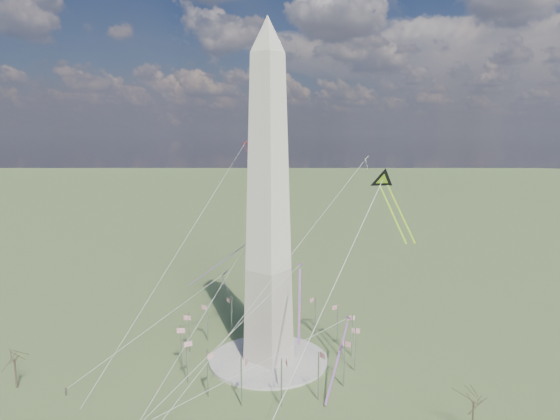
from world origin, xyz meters
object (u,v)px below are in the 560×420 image
Objects in this scene: person_west at (66,391)px; kite_delta_black at (384,184)px; washington_monument at (268,205)px; tree_near at (474,399)px.

person_west is 0.11× the size of kite_delta_black.
person_west is (-30.94, -47.80, -47.00)m from washington_monument.
washington_monument is at bearing 176.30° from tree_near.
kite_delta_black is (-27.62, 9.45, 45.77)m from tree_near.
washington_monument is at bearing -104.77° from person_west.
kite_delta_black is at bearing 161.10° from tree_near.
tree_near is at bearing -3.70° from washington_monument.
washington_monument is 73.83m from person_west.
washington_monument reaches higher than tree_near.
tree_near is at bearing -136.40° from person_west.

